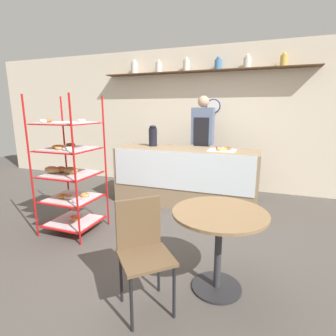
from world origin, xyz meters
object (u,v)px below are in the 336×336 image
object	(u,v)px
pastry_rack	(69,173)
person_worker	(202,142)
cafe_table	(219,231)
donut_tray_counter	(222,149)
coffee_carafe	(153,136)
cafe_chair	(142,243)

from	to	relation	value
pastry_rack	person_worker	size ratio (longest dim) A/B	0.96
cafe_table	donut_tray_counter	bearing A→B (deg)	98.18
person_worker	coffee_carafe	bearing A→B (deg)	-151.96
person_worker	cafe_table	distance (m)	2.66
cafe_chair	pastry_rack	bearing A→B (deg)	105.55
coffee_carafe	donut_tray_counter	distance (m)	1.22
cafe_chair	coffee_carafe	size ratio (longest dim) A/B	2.41
pastry_rack	coffee_carafe	bearing A→B (deg)	74.27
pastry_rack	cafe_table	distance (m)	2.02
coffee_carafe	cafe_chair	bearing A→B (deg)	-68.80
person_worker	donut_tray_counter	xyz separation A→B (m)	(0.43, -0.52, -0.04)
cafe_chair	coffee_carafe	distance (m)	2.72
pastry_rack	donut_tray_counter	size ratio (longest dim) A/B	4.16
coffee_carafe	donut_tray_counter	world-z (taller)	coffee_carafe
person_worker	donut_tray_counter	bearing A→B (deg)	-50.48
person_worker	cafe_table	world-z (taller)	person_worker
person_worker	cafe_table	size ratio (longest dim) A/B	2.26
donut_tray_counter	pastry_rack	bearing A→B (deg)	-137.97
cafe_chair	coffee_carafe	bearing A→B (deg)	68.63
pastry_rack	coffee_carafe	distance (m)	1.69
cafe_chair	donut_tray_counter	bearing A→B (deg)	41.56
person_worker	cafe_chair	distance (m)	2.93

